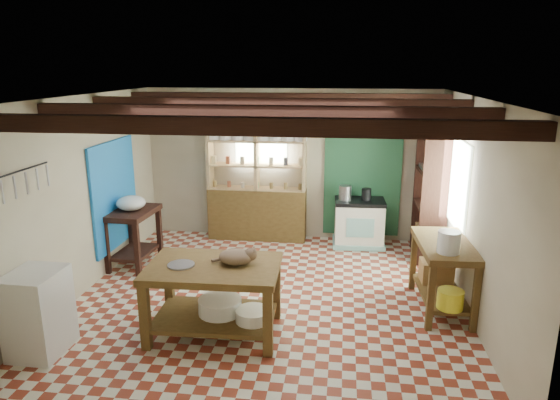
# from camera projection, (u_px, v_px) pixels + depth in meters

# --- Properties ---
(floor) EXTENTS (5.00, 5.00, 0.02)m
(floor) POSITION_uv_depth(u_px,v_px,m) (269.00, 298.00, 6.59)
(floor) COLOR maroon
(floor) RESTS_ON ground
(ceiling) EXTENTS (5.00, 5.00, 0.02)m
(ceiling) POSITION_uv_depth(u_px,v_px,m) (268.00, 97.00, 5.91)
(ceiling) COLOR #45454A
(ceiling) RESTS_ON wall_back
(wall_back) EXTENTS (5.00, 0.04, 2.60)m
(wall_back) POSITION_uv_depth(u_px,v_px,m) (290.00, 165.00, 8.65)
(wall_back) COLOR beige
(wall_back) RESTS_ON floor
(wall_front) EXTENTS (5.00, 0.04, 2.60)m
(wall_front) POSITION_uv_depth(u_px,v_px,m) (220.00, 288.00, 3.86)
(wall_front) COLOR beige
(wall_front) RESTS_ON floor
(wall_left) EXTENTS (0.04, 5.00, 2.60)m
(wall_left) POSITION_uv_depth(u_px,v_px,m) (81.00, 196.00, 6.56)
(wall_left) COLOR beige
(wall_left) RESTS_ON floor
(wall_right) EXTENTS (0.04, 5.00, 2.60)m
(wall_right) POSITION_uv_depth(u_px,v_px,m) (475.00, 210.00, 5.95)
(wall_right) COLOR beige
(wall_right) RESTS_ON floor
(ceiling_beams) EXTENTS (5.00, 3.80, 0.15)m
(ceiling_beams) POSITION_uv_depth(u_px,v_px,m) (268.00, 108.00, 5.95)
(ceiling_beams) COLOR #321811
(ceiling_beams) RESTS_ON ceiling
(blue_wall_patch) EXTENTS (0.04, 1.40, 1.60)m
(blue_wall_patch) POSITION_uv_depth(u_px,v_px,m) (115.00, 194.00, 7.47)
(blue_wall_patch) COLOR blue
(blue_wall_patch) RESTS_ON wall_left
(green_wall_patch) EXTENTS (1.30, 0.04, 2.30)m
(green_wall_patch) POSITION_uv_depth(u_px,v_px,m) (363.00, 170.00, 8.48)
(green_wall_patch) COLOR #215433
(green_wall_patch) RESTS_ON wall_back
(window_back) EXTENTS (0.90, 0.02, 0.80)m
(window_back) POSITION_uv_depth(u_px,v_px,m) (261.00, 142.00, 8.59)
(window_back) COLOR silver
(window_back) RESTS_ON wall_back
(window_right) EXTENTS (0.02, 1.30, 1.20)m
(window_right) POSITION_uv_depth(u_px,v_px,m) (457.00, 183.00, 6.88)
(window_right) COLOR silver
(window_right) RESTS_ON wall_right
(utensil_rail) EXTENTS (0.06, 0.90, 0.28)m
(utensil_rail) POSITION_uv_depth(u_px,v_px,m) (24.00, 181.00, 5.28)
(utensil_rail) COLOR black
(utensil_rail) RESTS_ON wall_left
(pot_rack) EXTENTS (0.86, 0.12, 0.36)m
(pot_rack) POSITION_uv_depth(u_px,v_px,m) (366.00, 117.00, 7.83)
(pot_rack) COLOR black
(pot_rack) RESTS_ON ceiling
(shelving_unit) EXTENTS (1.70, 0.34, 2.20)m
(shelving_unit) POSITION_uv_depth(u_px,v_px,m) (257.00, 178.00, 8.59)
(shelving_unit) COLOR tan
(shelving_unit) RESTS_ON floor
(tall_rack) EXTENTS (0.40, 0.86, 2.00)m
(tall_rack) POSITION_uv_depth(u_px,v_px,m) (430.00, 196.00, 7.78)
(tall_rack) COLOR #321811
(tall_rack) RESTS_ON floor
(work_table) EXTENTS (1.49, 1.02, 0.83)m
(work_table) POSITION_uv_depth(u_px,v_px,m) (214.00, 299.00, 5.63)
(work_table) COLOR brown
(work_table) RESTS_ON floor
(stove) EXTENTS (0.84, 0.59, 0.80)m
(stove) POSITION_uv_depth(u_px,v_px,m) (359.00, 223.00, 8.40)
(stove) COLOR white
(stove) RESTS_ON floor
(prep_table) EXTENTS (0.65, 0.91, 0.88)m
(prep_table) POSITION_uv_depth(u_px,v_px,m) (134.00, 238.00, 7.56)
(prep_table) COLOR #321811
(prep_table) RESTS_ON floor
(white_cabinet) EXTENTS (0.51, 0.61, 0.91)m
(white_cabinet) POSITION_uv_depth(u_px,v_px,m) (38.00, 313.00, 5.24)
(white_cabinet) COLOR white
(white_cabinet) RESTS_ON floor
(right_counter) EXTENTS (0.67, 1.26, 0.88)m
(right_counter) POSITION_uv_depth(u_px,v_px,m) (442.00, 276.00, 6.19)
(right_counter) COLOR brown
(right_counter) RESTS_ON floor
(cat) EXTENTS (0.44, 0.36, 0.17)m
(cat) POSITION_uv_depth(u_px,v_px,m) (236.00, 257.00, 5.53)
(cat) COLOR #86684E
(cat) RESTS_ON work_table
(steel_tray) EXTENTS (0.31, 0.31, 0.02)m
(steel_tray) POSITION_uv_depth(u_px,v_px,m) (181.00, 265.00, 5.51)
(steel_tray) COLOR #A8A8AF
(steel_tray) RESTS_ON work_table
(basin_large) EXTENTS (0.51, 0.51, 0.17)m
(basin_large) POSITION_uv_depth(u_px,v_px,m) (220.00, 306.00, 5.71)
(basin_large) COLOR white
(basin_large) RESTS_ON work_table
(basin_small) EXTENTS (0.39, 0.39, 0.13)m
(basin_small) POSITION_uv_depth(u_px,v_px,m) (253.00, 315.00, 5.53)
(basin_small) COLOR white
(basin_small) RESTS_ON work_table
(kettle_left) EXTENTS (0.22, 0.22, 0.24)m
(kettle_left) POSITION_uv_depth(u_px,v_px,m) (345.00, 193.00, 8.28)
(kettle_left) COLOR #A8A8AF
(kettle_left) RESTS_ON stove
(kettle_right) EXTENTS (0.17, 0.17, 0.20)m
(kettle_right) POSITION_uv_depth(u_px,v_px,m) (366.00, 194.00, 8.26)
(kettle_right) COLOR black
(kettle_right) RESTS_ON stove
(enamel_bowl) EXTENTS (0.46, 0.46, 0.22)m
(enamel_bowl) POSITION_uv_depth(u_px,v_px,m) (131.00, 203.00, 7.42)
(enamel_bowl) COLOR white
(enamel_bowl) RESTS_ON prep_table
(white_bucket) EXTENTS (0.27, 0.27, 0.26)m
(white_bucket) POSITION_uv_depth(u_px,v_px,m) (449.00, 242.00, 5.71)
(white_bucket) COLOR white
(white_bucket) RESTS_ON right_counter
(wicker_basket) EXTENTS (0.41, 0.34, 0.28)m
(wicker_basket) POSITION_uv_depth(u_px,v_px,m) (436.00, 271.00, 6.50)
(wicker_basket) COLOR #A57642
(wicker_basket) RESTS_ON right_counter
(yellow_tub) EXTENTS (0.31, 0.31, 0.22)m
(yellow_tub) POSITION_uv_depth(u_px,v_px,m) (450.00, 299.00, 5.78)
(yellow_tub) COLOR yellow
(yellow_tub) RESTS_ON right_counter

